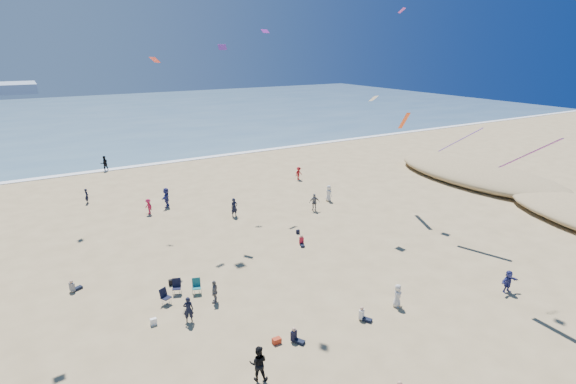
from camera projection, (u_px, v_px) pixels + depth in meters
ground at (337, 371)px, 21.75m from camera, size 220.00×220.00×0.00m
ocean at (80, 118)px, 99.46m from camera, size 220.00×100.00×0.06m
surf_line at (130, 167)px, 58.55m from camera, size 220.00×1.20×0.08m
standing_flyers at (242, 229)px, 36.44m from camera, size 33.90×53.21×1.93m
seated_group at (277, 303)px, 26.74m from camera, size 17.40×18.25×0.84m
chair_cluster at (180, 290)px, 27.98m from camera, size 2.78×1.59×1.00m
white_tote at (154, 322)px, 25.28m from camera, size 0.35×0.20×0.40m
black_backpack at (171, 282)px, 29.53m from camera, size 0.30×0.22×0.38m
cooler at (277, 341)px, 23.72m from camera, size 0.45×0.30×0.30m
navy_bag at (298, 232)px, 37.68m from camera, size 0.28×0.18×0.34m
kites_aloft at (333, 48)px, 33.76m from camera, size 40.52×37.97×28.53m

